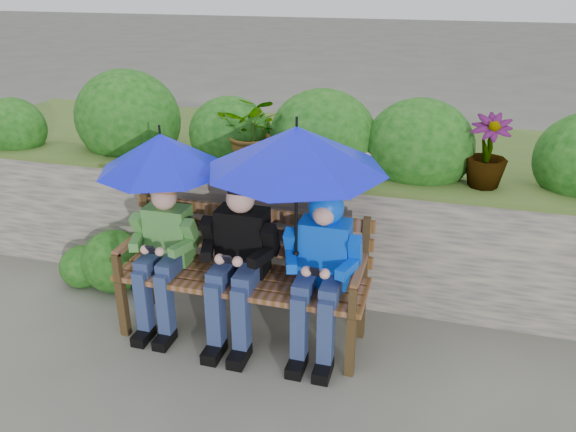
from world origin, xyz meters
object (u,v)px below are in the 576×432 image
(boy_left, at_px, (163,249))
(boy_middle, at_px, (238,256))
(park_bench, at_px, (244,266))
(boy_right, at_px, (322,261))
(umbrella_left, at_px, (162,153))
(umbrella_right, at_px, (297,148))

(boy_left, distance_m, boy_middle, 0.58)
(park_bench, bearing_deg, boy_right, -7.39)
(boy_right, distance_m, umbrella_left, 1.33)
(umbrella_left, xyz_separation_m, umbrella_right, (0.98, -0.09, 0.14))
(boy_right, height_order, umbrella_right, umbrella_right)
(park_bench, relative_size, umbrella_left, 1.97)
(park_bench, distance_m, boy_middle, 0.15)
(umbrella_right, bearing_deg, park_bench, 165.85)
(boy_left, height_order, umbrella_left, umbrella_left)
(park_bench, height_order, boy_right, boy_right)
(boy_right, distance_m, umbrella_right, 0.80)
(boy_middle, xyz_separation_m, boy_right, (0.60, 0.01, 0.04))
(boy_middle, height_order, boy_right, boy_middle)
(park_bench, relative_size, boy_right, 1.54)
(umbrella_left, distance_m, umbrella_right, 1.00)
(boy_right, xyz_separation_m, umbrella_left, (-1.16, 0.06, 0.65))
(boy_left, xyz_separation_m, boy_middle, (0.58, -0.01, 0.03))
(boy_left, bearing_deg, boy_right, 0.39)
(boy_right, bearing_deg, boy_left, -179.61)
(boy_right, relative_size, umbrella_right, 1.00)
(umbrella_right, bearing_deg, boy_right, 9.23)
(park_bench, distance_m, boy_right, 0.61)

